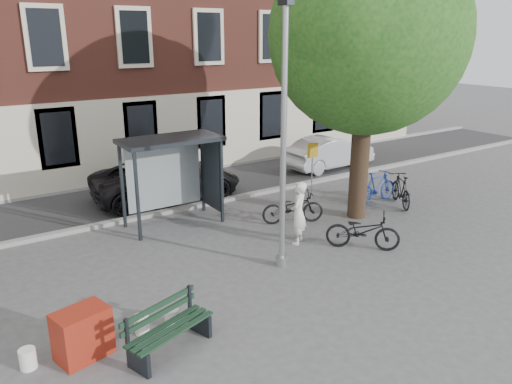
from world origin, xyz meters
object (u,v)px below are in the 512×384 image
Objects in this scene: red_stand at (82,334)px; bike_c at (363,231)px; car_dark at (167,179)px; notice_sign at (312,160)px; car_silver at (330,152)px; painter at (298,213)px; bench at (168,331)px; bike_b at (377,187)px; bike_a at (293,207)px; bike_d at (401,190)px; lamppost at (283,155)px; bus_shelter at (182,159)px.

bike_c is at bearing 4.78° from red_stand.
notice_sign is at bearing -126.92° from car_dark.
car_silver is at bearing -84.54° from car_dark.
painter is 0.90× the size of bike_c.
notice_sign reaches higher than bench.
car_silver reaches higher than bike_b.
bench is 8.76m from car_dark.
bike_c reaches higher than red_stand.
bike_a is at bearing -147.67° from car_dark.
bike_d is at bearing 12.50° from red_stand.
painter is 1.54m from bike_a.
bike_a is 2.54m from bike_c.
notice_sign is (2.28, 2.19, 0.70)m from painter.
lamppost is at bearing 11.07° from red_stand.
bike_b is (5.52, 2.12, -2.25)m from lamppost.
painter is 8.18m from car_silver.
bike_b reaches higher than bike_d.
notice_sign is (-3.75, -3.33, 0.89)m from car_silver.
red_stand is at bearing -21.82° from painter.
bike_a is 0.97× the size of bike_c.
bench is at bearing 123.90° from car_silver.
notice_sign is (1.48, 0.92, 1.07)m from bike_a.
bus_shelter is at bearing 98.43° from lamppost.
notice_sign is (-2.46, 1.62, 1.03)m from bike_d.
bike_a is 1.05× the size of bike_d.
bus_shelter is at bearing 43.23° from bench.
bench is 13.60m from car_silver.
bus_shelter is 4.23m from notice_sign.
bus_shelter is 1.59× the size of bike_b.
bike_d is 1.97× the size of red_stand.
painter reaches higher than bike_b.
car_dark is at bearing 91.52° from lamppost.
notice_sign is at bearing -14.18° from bus_shelter.
car_dark is at bearing -7.51° from bike_d.
car_silver reaches higher than bike_d.
bike_c is (6.09, 1.29, 0.10)m from bench.
bike_b is at bearing -17.97° from bus_shelter.
bike_d is 0.84× the size of notice_sign.
bike_a is at bearing 53.64° from bike_c.
painter is at bearing -124.06° from notice_sign.
red_stand is 0.43× the size of notice_sign.
bike_b reaches higher than bike_a.
red_stand is at bearing 134.40° from bench.
notice_sign reaches higher than painter.
bench is at bearing -118.35° from bus_shelter.
notice_sign reaches higher than car_silver.
lamppost is 3.41× the size of bike_b.
lamppost is 4.71m from bench.
bike_b is (6.13, -1.99, -1.38)m from bus_shelter.
car_silver is (1.29, 4.96, 0.14)m from bike_d.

